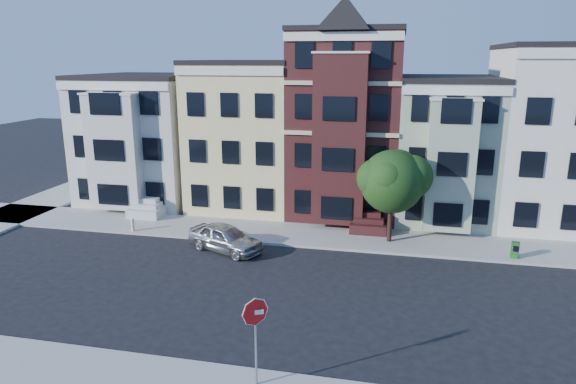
% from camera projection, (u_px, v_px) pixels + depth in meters
% --- Properties ---
extents(ground, '(120.00, 120.00, 0.00)m').
position_uv_depth(ground, '(311.00, 297.00, 23.08)').
color(ground, black).
extents(far_sidewalk, '(60.00, 4.00, 0.15)m').
position_uv_depth(far_sidewalk, '(334.00, 237.00, 30.62)').
color(far_sidewalk, '#9E9B93').
rests_on(far_sidewalk, ground).
extents(house_white, '(8.00, 9.00, 9.00)m').
position_uv_depth(house_white, '(149.00, 139.00, 38.73)').
color(house_white, beige).
rests_on(house_white, ground).
extents(house_yellow, '(7.00, 9.00, 10.00)m').
position_uv_depth(house_yellow, '(250.00, 136.00, 36.96)').
color(house_yellow, beige).
rests_on(house_yellow, ground).
extents(house_brown, '(7.00, 9.00, 12.00)m').
position_uv_depth(house_brown, '(348.00, 125.00, 35.26)').
color(house_brown, '#391616').
rests_on(house_brown, ground).
extents(house_green, '(6.00, 9.00, 9.00)m').
position_uv_depth(house_green, '(444.00, 150.00, 34.31)').
color(house_green, '#9BAA8F').
rests_on(house_green, ground).
extents(house_cream, '(8.00, 9.00, 11.00)m').
position_uv_depth(house_cream, '(560.00, 138.00, 32.61)').
color(house_cream, silver).
rests_on(house_cream, ground).
extents(street_tree, '(6.38, 6.38, 6.60)m').
position_uv_depth(street_tree, '(392.00, 186.00, 28.90)').
color(street_tree, '#264A1B').
rests_on(street_tree, far_sidewalk).
extents(parked_car, '(4.84, 3.41, 1.53)m').
position_uv_depth(parked_car, '(225.00, 238.00, 28.48)').
color(parked_car, '#AAAFB3').
rests_on(parked_car, ground).
extents(newspaper_box, '(0.48, 0.45, 0.88)m').
position_uv_depth(newspaper_box, '(515.00, 250.00, 27.15)').
color(newspaper_box, '#1F5E22').
rests_on(newspaper_box, far_sidewalk).
extents(fire_hydrant, '(0.25, 0.25, 0.65)m').
position_uv_depth(fire_hydrant, '(133.00, 226.00, 31.42)').
color(fire_hydrant, silver).
rests_on(fire_hydrant, far_sidewalk).
extents(stop_sign, '(0.92, 0.49, 3.45)m').
position_uv_depth(stop_sign, '(256.00, 336.00, 16.26)').
color(stop_sign, red).
rests_on(stop_sign, near_sidewalk).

